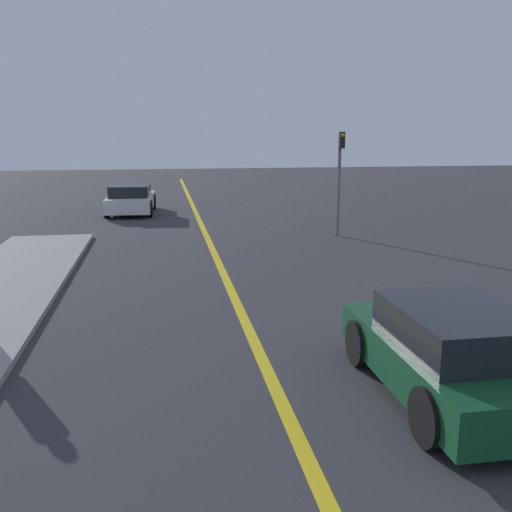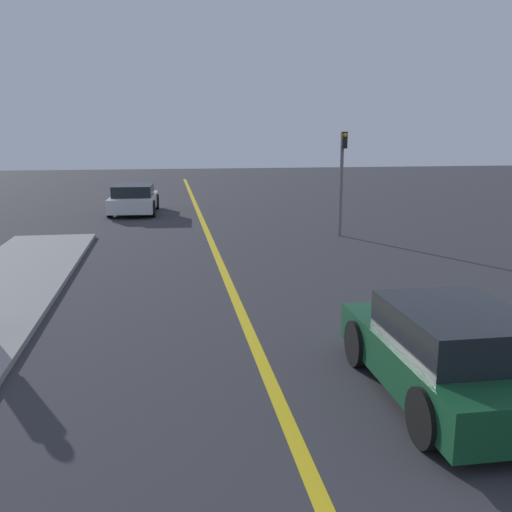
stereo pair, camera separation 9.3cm
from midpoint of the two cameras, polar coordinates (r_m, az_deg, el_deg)
name	(u,v)px [view 1 (the left image)]	position (r m, az deg, el deg)	size (l,w,h in m)	color
road_center_line	(226,279)	(14.16, -3.24, -2.26)	(0.20, 60.00, 0.01)	gold
car_ahead_center	(451,353)	(8.28, 18.61, -9.14)	(1.93, 3.84, 1.31)	#144728
car_far_distant	(131,199)	(25.83, -12.51, 5.56)	(2.16, 4.03, 1.28)	silver
traffic_light	(340,172)	(19.78, 8.23, 8.32)	(0.18, 0.40, 3.55)	slate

